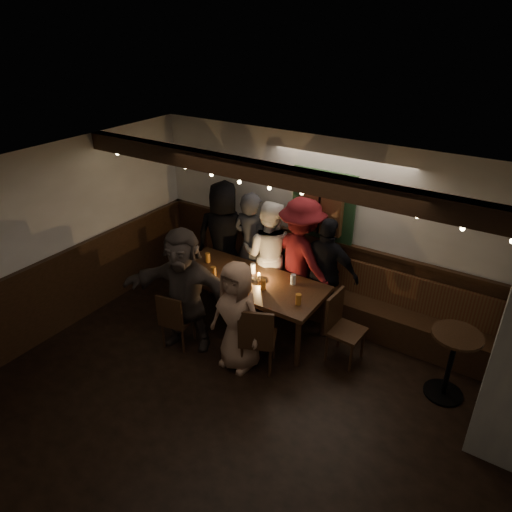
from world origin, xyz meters
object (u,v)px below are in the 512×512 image
Objects in this scene: high_top at (452,357)px; person_g at (237,317)px; chair_near_right at (257,336)px; person_c at (269,254)px; person_e at (326,273)px; chair_near_left at (174,318)px; person_d at (301,258)px; dining_table at (248,283)px; person_b at (251,247)px; chair_end at (341,323)px; person_f at (184,289)px; person_a at (224,237)px.

person_g is at bearing -159.29° from high_top.
person_g reaches higher than chair_near_right.
person_c is 1.52m from person_g.
person_e is at bearing 165.92° from person_c.
chair_near_right reaches higher than chair_near_left.
person_c is 0.53m from person_d.
chair_near_left is at bearing 59.55° from person_c.
dining_table is at bearing 78.77° from person_d.
high_top is at bearing 162.93° from person_e.
person_b is at bearing 169.81° from high_top.
chair_end is at bearing 142.84° from person_c.
person_b reaches higher than person_e.
person_b reaches higher than person_g.
person_d is at bearing 89.96° from person_g.
high_top is (2.72, 0.13, -0.15)m from dining_table.
high_top is (2.09, 0.87, 0.02)m from chair_near_right.
person_c is 1.14× the size of person_g.
high_top reaches higher than chair_near_left.
chair_near_right is 0.56× the size of person_f.
chair_end is 1.90m from person_b.
high_top is at bearing 154.27° from person_c.
chair_near_left is 0.96m from person_g.
chair_near_right is at bearing -132.15° from chair_end.
chair_near_right is (0.63, -0.74, -0.17)m from dining_table.
high_top is (1.35, 0.05, 0.03)m from chair_end.
person_f is at bearing -164.07° from high_top.
chair_near_right reaches higher than dining_table.
chair_near_right is at bearing 113.05° from person_a.
high_top is at bearing 147.17° from person_a.
chair_end is 0.85m from person_e.
person_c reaches higher than chair_near_right.
person_c is (-0.72, 1.43, 0.30)m from chair_near_right.
chair_near_right is at bearing -157.38° from high_top.
chair_end is at bearing -177.85° from high_top.
person_a is 0.51m from person_b.
person_a reaches higher than dining_table.
person_f is (-3.19, -0.91, 0.30)m from high_top.
chair_near_right is 1.48m from person_e.
person_f is 1.16× the size of person_g.
chair_near_left is 1.98m from person_d.
chair_near_right is 1.11m from chair_end.
person_c is at bearing 156.56° from person_a.
chair_near_right is 2.12m from person_a.
person_d is (1.35, 0.04, 0.00)m from person_a.
chair_near_right is 2.26m from high_top.
person_b reaches higher than dining_table.
person_c is at bearing 110.13° from person_g.
chair_near_left is 0.87× the size of chair_near_right.
chair_near_left is at bearing -152.24° from chair_end.
dining_table is 1.47× the size of person_g.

